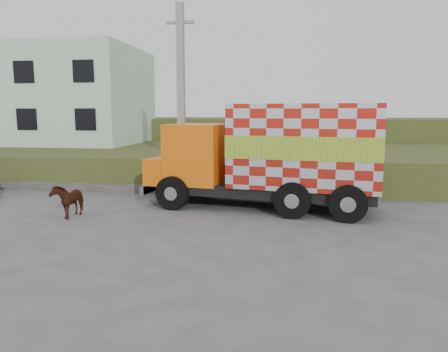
% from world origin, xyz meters
% --- Properties ---
extents(ground, '(120.00, 120.00, 0.00)m').
position_xyz_m(ground, '(0.00, 0.00, 0.00)').
color(ground, '#474749').
rests_on(ground, ground).
extents(embankment, '(40.00, 12.00, 1.50)m').
position_xyz_m(embankment, '(0.00, 10.00, 0.75)').
color(embankment, '#294416').
rests_on(embankment, ground).
extents(embankment_far, '(40.00, 12.00, 3.00)m').
position_xyz_m(embankment_far, '(0.00, 22.00, 1.50)').
color(embankment_far, '#294416').
rests_on(embankment_far, ground).
extents(retaining_strip, '(16.00, 0.50, 0.40)m').
position_xyz_m(retaining_strip, '(-2.00, 4.20, 0.20)').
color(retaining_strip, '#595651').
rests_on(retaining_strip, ground).
extents(building, '(10.00, 8.00, 6.00)m').
position_xyz_m(building, '(-11.00, 13.00, 4.50)').
color(building, '#B2D0B4').
rests_on(building, embankment).
extents(utility_pole, '(1.20, 0.30, 8.00)m').
position_xyz_m(utility_pole, '(-1.00, 4.60, 4.08)').
color(utility_pole, gray).
rests_on(utility_pole, ground).
extents(cargo_truck, '(8.78, 4.11, 3.77)m').
position_xyz_m(cargo_truck, '(3.07, 1.90, 1.94)').
color(cargo_truck, black).
rests_on(cargo_truck, ground).
extents(cow, '(0.67, 1.39, 1.16)m').
position_xyz_m(cow, '(-3.69, -0.38, 0.58)').
color(cow, '#32180C').
rests_on(cow, ground).
extents(pedestrian, '(0.76, 0.61, 1.82)m').
position_xyz_m(pedestrian, '(1.71, 7.23, 2.41)').
color(pedestrian, '#2F2C29').
rests_on(pedestrian, embankment).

